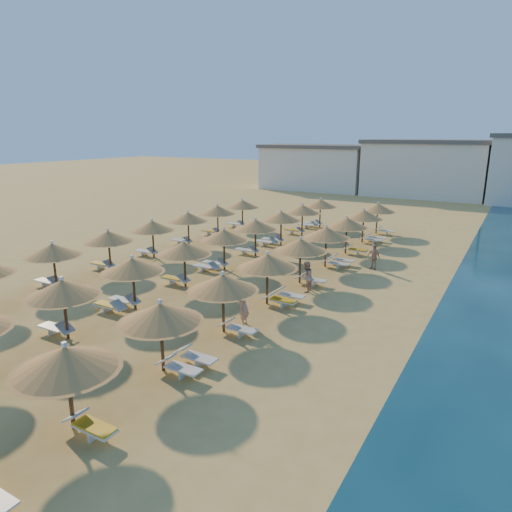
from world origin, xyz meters
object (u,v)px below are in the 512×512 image
Objects in this scene: parasol_row_east at (285,253)px; beachgoer_b at (306,277)px; parasol_row_west at (205,242)px; beachgoer_a at (243,305)px; beachgoer_c at (374,257)px.

beachgoer_b is (0.92, 0.71, -1.30)m from parasol_row_east.
parasol_row_west reaches higher than beachgoer_a.
beachgoer_a is 11.50m from beachgoer_c.
beachgoer_a is at bearing -85.40° from parasol_row_east.
parasol_row_west is 7.26m from beachgoer_a.
parasol_row_west is (-5.05, 0.00, 0.00)m from parasol_row_east.
parasol_row_east reaches higher than beachgoer_a.
parasol_row_west is 10.30m from beachgoer_c.
beachgoer_a is at bearing -76.89° from beachgoer_c.
parasol_row_east and parasol_row_west have the same top height.
parasol_row_east is 19.73× the size of beachgoer_a.
beachgoer_a is (0.38, -4.68, -1.18)m from parasol_row_east.
parasol_row_east is at bearing -58.62° from beachgoer_b.
parasol_row_east is at bearing 0.00° from parasol_row_west.
beachgoer_b is at bearing -82.40° from beachgoer_c.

